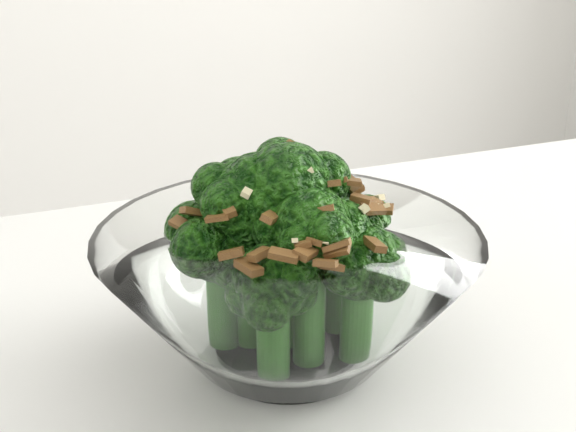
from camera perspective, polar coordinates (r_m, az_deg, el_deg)
name	(u,v)px	position (r m, az deg, el deg)	size (l,w,h in m)	color
broccoli_dish	(289,281)	(0.44, 0.07, -4.62)	(0.21, 0.21, 0.13)	white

